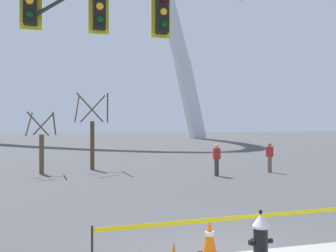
{
  "coord_description": "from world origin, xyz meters",
  "views": [
    {
      "loc": [
        -3.0,
        -6.35,
        2.53
      ],
      "look_at": [
        0.12,
        5.0,
        2.5
      ],
      "focal_mm": 39.73,
      "sensor_mm": 36.0,
      "label": 1
    }
  ],
  "objects_px": {
    "monument_arch": "(84,10)",
    "pedestrian_walking_left": "(270,157)",
    "fire_hydrant": "(260,239)",
    "pedestrian_walking_right": "(217,160)",
    "traffic_signal_gantry": "(48,42)",
    "traffic_cone_curb_edge": "(210,236)"
  },
  "relations": [
    {
      "from": "monument_arch",
      "to": "pedestrian_walking_left",
      "type": "relative_size",
      "value": 32.4
    },
    {
      "from": "fire_hydrant",
      "to": "monument_arch",
      "type": "relative_size",
      "value": 0.02
    },
    {
      "from": "pedestrian_walking_left",
      "to": "pedestrian_walking_right",
      "type": "bearing_deg",
      "value": -170.62
    },
    {
      "from": "monument_arch",
      "to": "traffic_cone_curb_edge",
      "type": "bearing_deg",
      "value": -90.3
    },
    {
      "from": "traffic_signal_gantry",
      "to": "traffic_cone_curb_edge",
      "type": "bearing_deg",
      "value": -23.79
    },
    {
      "from": "fire_hydrant",
      "to": "pedestrian_walking_right",
      "type": "relative_size",
      "value": 0.62
    },
    {
      "from": "traffic_cone_curb_edge",
      "to": "monument_arch",
      "type": "xyz_separation_m",
      "value": [
        0.3,
        58.63,
        21.89
      ]
    },
    {
      "from": "traffic_cone_curb_edge",
      "to": "traffic_signal_gantry",
      "type": "distance_m",
      "value": 5.14
    },
    {
      "from": "fire_hydrant",
      "to": "traffic_cone_curb_edge",
      "type": "bearing_deg",
      "value": 134.0
    },
    {
      "from": "fire_hydrant",
      "to": "pedestrian_walking_left",
      "type": "xyz_separation_m",
      "value": [
        7.08,
        11.61,
        0.35
      ]
    },
    {
      "from": "traffic_signal_gantry",
      "to": "pedestrian_walking_right",
      "type": "distance_m",
      "value": 12.26
    },
    {
      "from": "traffic_cone_curb_edge",
      "to": "pedestrian_walking_right",
      "type": "xyz_separation_m",
      "value": [
        4.51,
        10.35,
        0.46
      ]
    },
    {
      "from": "fire_hydrant",
      "to": "pedestrian_walking_left",
      "type": "distance_m",
      "value": 13.61
    },
    {
      "from": "traffic_cone_curb_edge",
      "to": "monument_arch",
      "type": "relative_size",
      "value": 0.01
    },
    {
      "from": "fire_hydrant",
      "to": "traffic_signal_gantry",
      "type": "xyz_separation_m",
      "value": [
        -3.76,
        2.07,
        3.8
      ]
    },
    {
      "from": "traffic_signal_gantry",
      "to": "monument_arch",
      "type": "height_order",
      "value": "monument_arch"
    },
    {
      "from": "traffic_signal_gantry",
      "to": "pedestrian_walking_left",
      "type": "bearing_deg",
      "value": 41.36
    },
    {
      "from": "pedestrian_walking_left",
      "to": "pedestrian_walking_right",
      "type": "height_order",
      "value": "same"
    },
    {
      "from": "traffic_signal_gantry",
      "to": "monument_arch",
      "type": "relative_size",
      "value": 0.12
    },
    {
      "from": "traffic_signal_gantry",
      "to": "fire_hydrant",
      "type": "bearing_deg",
      "value": -28.87
    },
    {
      "from": "traffic_cone_curb_edge",
      "to": "pedestrian_walking_right",
      "type": "bearing_deg",
      "value": 66.47
    },
    {
      "from": "traffic_signal_gantry",
      "to": "pedestrian_walking_right",
      "type": "relative_size",
      "value": 4.04
    }
  ]
}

